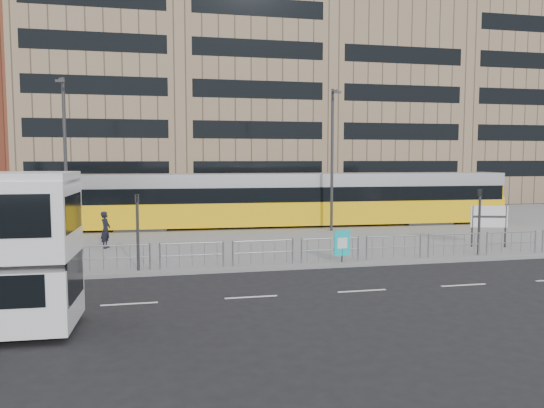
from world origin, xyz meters
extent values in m
plane|color=black|center=(0.00, 0.00, 0.00)|extent=(120.00, 120.00, 0.00)
cube|color=gray|center=(0.00, 12.00, 0.07)|extent=(64.00, 24.00, 0.15)
cube|color=gray|center=(0.00, 0.05, 0.07)|extent=(64.00, 0.25, 0.17)
cube|color=#92795E|center=(-10.00, 34.00, 11.00)|extent=(14.00, 16.00, 22.00)
cube|color=#92795E|center=(4.00, 34.00, 12.00)|extent=(14.00, 16.00, 24.00)
cube|color=#92795E|center=(18.00, 34.00, 10.50)|extent=(14.00, 16.00, 21.00)
cube|color=#38383D|center=(18.00, 34.00, 21.60)|extent=(14.40, 16.40, 1.20)
cube|color=#92795E|center=(32.00, 34.00, 11.50)|extent=(14.00, 16.00, 23.00)
cylinder|color=#92959A|center=(2.00, 0.50, 1.20)|extent=(32.00, 0.05, 0.05)
cylinder|color=#92959A|center=(2.00, 0.50, 0.70)|extent=(32.00, 0.04, 0.04)
cube|color=white|center=(1.00, -4.00, 0.01)|extent=(62.00, 0.12, 0.01)
cylinder|color=black|center=(-9.48, -5.01, 0.49)|extent=(1.00, 0.33, 0.99)
cube|color=yellow|center=(3.48, 12.83, 1.16)|extent=(29.93, 4.13, 1.70)
cube|color=black|center=(3.48, 12.83, 2.33)|extent=(29.50, 4.15, 0.96)
cube|color=#BBBBC1|center=(3.48, 12.83, 3.24)|extent=(29.92, 3.90, 0.85)
cube|color=yellow|center=(17.74, 12.20, 1.85)|extent=(1.38, 2.45, 2.77)
cube|color=yellow|center=(-10.78, 13.45, 1.85)|extent=(1.38, 2.45, 2.77)
cylinder|color=#2D2D30|center=(3.48, 12.83, 1.96)|extent=(2.65, 2.65, 3.20)
cube|color=#2D2D30|center=(13.06, 12.41, 0.42)|extent=(3.31, 2.82, 0.53)
cube|color=#2D2D30|center=(-6.10, 13.25, 0.42)|extent=(3.31, 2.82, 0.53)
cylinder|color=#2D2D30|center=(10.68, 2.76, 1.21)|extent=(0.09, 0.09, 2.12)
cylinder|color=#2D2D30|center=(12.27, 2.31, 1.21)|extent=(0.09, 0.09, 2.12)
cube|color=white|center=(11.47, 2.53, 1.72)|extent=(1.79, 0.57, 1.11)
cylinder|color=#2D2D30|center=(2.82, 0.40, 0.52)|extent=(0.06, 0.06, 0.75)
cube|color=#0EC5CB|center=(2.82, 0.40, 0.99)|extent=(0.75, 0.14, 1.12)
cube|color=white|center=(2.82, 0.37, 0.99)|extent=(0.47, 0.06, 0.47)
imported|color=black|center=(-7.66, 6.32, 1.08)|extent=(0.61, 0.77, 1.87)
cylinder|color=#2D2D30|center=(-5.86, 0.50, 1.65)|extent=(0.12, 0.12, 3.00)
imported|color=#2D2D30|center=(-5.86, 0.50, 2.75)|extent=(0.17, 0.20, 1.00)
cylinder|color=#2D2D30|center=(9.72, 0.73, 1.65)|extent=(0.12, 0.12, 3.00)
imported|color=#2D2D30|center=(9.72, 0.73, 2.75)|extent=(0.20, 0.23, 1.00)
cylinder|color=#2D2D30|center=(-9.80, 8.46, 4.53)|extent=(0.18, 0.18, 8.75)
cylinder|color=#2D2D30|center=(-9.80, 8.06, 8.70)|extent=(0.14, 0.90, 0.14)
cube|color=#2D2D30|center=(-9.80, 7.61, 8.60)|extent=(0.45, 0.20, 0.12)
cylinder|color=#2D2D30|center=(5.56, 10.05, 4.53)|extent=(0.18, 0.18, 8.77)
cylinder|color=#2D2D30|center=(5.56, 9.65, 8.72)|extent=(0.14, 0.90, 0.14)
cube|color=#2D2D30|center=(5.56, 9.20, 8.62)|extent=(0.45, 0.20, 0.12)
camera|label=1|loc=(-5.01, -21.38, 4.73)|focal=35.00mm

